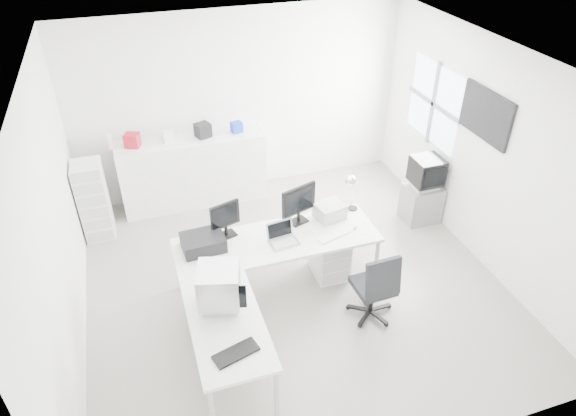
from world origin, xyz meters
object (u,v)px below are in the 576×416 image
object	(u,v)px
crt_tv	(426,173)
side_desk	(229,349)
crt_monitor	(219,286)
tv_cabinet	(421,203)
inkjet_printer	(203,242)
office_chair	(373,283)
laptop	(284,235)
lcd_monitor_large	(299,205)
main_desk	(278,263)
laser_printer	(330,211)
sideboard	(194,171)
filing_cabinet	(94,201)
drawer_pedestal	(329,254)
lcd_monitor_small	(225,220)

from	to	relation	value
crt_tv	side_desk	bearing A→B (deg)	-150.58
crt_monitor	tv_cabinet	world-z (taller)	crt_monitor
crt_tv	inkjet_printer	bearing A→B (deg)	-168.81
crt_tv	crt_monitor	bearing A→B (deg)	-154.01
office_chair	crt_tv	distance (m)	2.18
laptop	crt_monitor	xyz separation A→B (m)	(-0.90, -0.75, 0.13)
lcd_monitor_large	tv_cabinet	size ratio (longest dim) A/B	0.89
main_desk	crt_tv	bearing A→B (deg)	17.13
main_desk	laptop	xyz separation A→B (m)	(0.05, -0.10, 0.50)
lcd_monitor_large	laser_printer	bearing A→B (deg)	-22.88
sideboard	main_desk	bearing A→B (deg)	-74.58
laptop	tv_cabinet	bearing A→B (deg)	12.67
crt_monitor	filing_cabinet	xyz separation A→B (m)	(-1.22, 2.70, -0.45)
office_chair	laptop	bearing A→B (deg)	138.87
inkjet_printer	office_chair	xyz separation A→B (m)	(1.75, -0.88, -0.35)
crt_monitor	tv_cabinet	bearing A→B (deg)	41.52
side_desk	office_chair	world-z (taller)	office_chair
inkjet_printer	crt_monitor	bearing A→B (deg)	-93.26
side_desk	drawer_pedestal	xyz separation A→B (m)	(1.55, 1.15, -0.08)
inkjet_printer	lcd_monitor_small	size ratio (longest dim) A/B	1.03
laptop	filing_cabinet	xyz separation A→B (m)	(-2.12, 1.95, -0.31)
side_desk	sideboard	size ratio (longest dim) A/B	0.65
tv_cabinet	sideboard	distance (m)	3.42
sideboard	tv_cabinet	bearing A→B (deg)	-26.44
side_desk	office_chair	size ratio (longest dim) A/B	1.45
lcd_monitor_large	filing_cabinet	bearing A→B (deg)	128.03
side_desk	tv_cabinet	world-z (taller)	side_desk
main_desk	crt_monitor	size ratio (longest dim) A/B	4.71
laptop	crt_tv	world-z (taller)	crt_tv
main_desk	tv_cabinet	distance (m)	2.54
crt_monitor	side_desk	bearing A→B (deg)	-74.48
laser_printer	crt_tv	bearing A→B (deg)	5.10
laser_printer	office_chair	xyz separation A→B (m)	(0.15, -1.00, -0.36)
main_desk	filing_cabinet	xyz separation A→B (m)	(-2.07, 1.85, 0.18)
laser_printer	filing_cabinet	xyz separation A→B (m)	(-2.82, 1.63, -0.29)
crt_monitor	main_desk	bearing A→B (deg)	60.52
laser_printer	crt_tv	xyz separation A→B (m)	(1.68, 0.53, -0.07)
lcd_monitor_small	lcd_monitor_large	bearing A→B (deg)	-17.44
office_chair	lcd_monitor_small	bearing A→B (deg)	142.19
main_desk	side_desk	world-z (taller)	same
lcd_monitor_large	lcd_monitor_small	bearing A→B (deg)	161.41
side_desk	main_desk	bearing A→B (deg)	52.31
lcd_monitor_small	office_chair	bearing A→B (deg)	-52.87
crt_monitor	tv_cabinet	size ratio (longest dim) A/B	0.92
lcd_monitor_small	laptop	world-z (taller)	lcd_monitor_small
laptop	crt_tv	size ratio (longest dim) A/B	0.76
office_chair	lcd_monitor_large	bearing A→B (deg)	115.55
lcd_monitor_small	drawer_pedestal	bearing A→B (deg)	-26.53
inkjet_printer	office_chair	world-z (taller)	office_chair
side_desk	crt_monitor	bearing A→B (deg)	90.00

